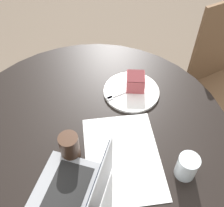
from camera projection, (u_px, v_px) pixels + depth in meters
ground_plane at (97, 196)px, 1.62m from camera, size 12.00×12.00×0.00m
dining_table at (92, 144)px, 1.17m from camera, size 1.17×1.17×0.71m
chair at (224, 83)px, 1.57m from camera, size 0.59×0.59×0.97m
paper_document at (122, 157)px, 1.00m from camera, size 0.46×0.40×0.00m
plate at (131, 91)px, 1.22m from camera, size 0.26×0.26×0.01m
cake_slice at (135, 81)px, 1.20m from camera, size 0.10×0.10×0.07m
fork at (120, 94)px, 1.20m from camera, size 0.13×0.14×0.00m
coffee_glass at (70, 147)px, 0.96m from camera, size 0.07×0.07×0.11m
water_glass at (187, 167)px, 0.92m from camera, size 0.07×0.07×0.10m
laptop at (73, 197)px, 0.86m from camera, size 0.31×0.25×0.21m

